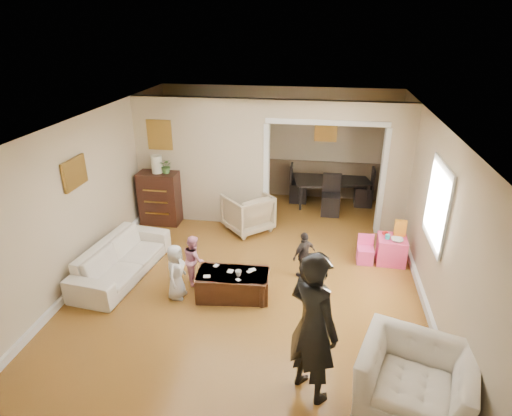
% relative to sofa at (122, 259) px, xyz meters
% --- Properties ---
extents(floor, '(7.00, 7.00, 0.00)m').
position_rel_sofa_xyz_m(floor, '(2.16, 0.56, -0.30)').
color(floor, '#A26F2A').
rests_on(floor, ground).
extents(partition_left, '(2.75, 0.18, 2.60)m').
position_rel_sofa_xyz_m(partition_left, '(0.78, 2.36, 1.00)').
color(partition_left, tan).
rests_on(partition_left, ground).
extents(partition_right, '(0.55, 0.18, 2.60)m').
position_rel_sofa_xyz_m(partition_right, '(4.63, 2.36, 1.00)').
color(partition_right, tan).
rests_on(partition_right, ground).
extents(partition_header, '(2.22, 0.18, 0.35)m').
position_rel_sofa_xyz_m(partition_header, '(3.26, 2.36, 2.13)').
color(partition_header, tan).
rests_on(partition_header, partition_right).
extents(window_pane, '(0.03, 0.95, 1.10)m').
position_rel_sofa_xyz_m(window_pane, '(4.89, 0.16, 1.25)').
color(window_pane, white).
rests_on(window_pane, ground).
extents(framed_art_partition, '(0.45, 0.03, 0.55)m').
position_rel_sofa_xyz_m(framed_art_partition, '(-0.04, 2.26, 1.55)').
color(framed_art_partition, brown).
rests_on(framed_art_partition, partition_left).
extents(framed_art_sofa_wall, '(0.03, 0.55, 0.40)m').
position_rel_sofa_xyz_m(framed_art_sofa_wall, '(-0.55, -0.04, 1.50)').
color(framed_art_sofa_wall, brown).
extents(framed_art_alcove, '(0.45, 0.03, 0.55)m').
position_rel_sofa_xyz_m(framed_art_alcove, '(3.26, 4.00, 1.40)').
color(framed_art_alcove, brown).
extents(sofa, '(1.02, 2.12, 0.60)m').
position_rel_sofa_xyz_m(sofa, '(0.00, 0.00, 0.00)').
color(sofa, silver).
rests_on(sofa, ground).
extents(armchair_back, '(1.18, 1.19, 0.77)m').
position_rel_sofa_xyz_m(armchair_back, '(1.79, 2.01, 0.09)').
color(armchair_back, tan).
rests_on(armchair_back, ground).
extents(armchair_front, '(1.41, 1.31, 0.76)m').
position_rel_sofa_xyz_m(armchair_front, '(4.35, -2.05, 0.08)').
color(armchair_front, silver).
rests_on(armchair_front, ground).
extents(dresser, '(0.81, 0.46, 1.11)m').
position_rel_sofa_xyz_m(dresser, '(-0.08, 2.07, 0.26)').
color(dresser, '#34190F').
rests_on(dresser, ground).
extents(table_lamp, '(0.22, 0.22, 0.36)m').
position_rel_sofa_xyz_m(table_lamp, '(-0.08, 2.07, 1.00)').
color(table_lamp, beige).
rests_on(table_lamp, dresser).
extents(potted_plant, '(0.28, 0.24, 0.31)m').
position_rel_sofa_xyz_m(potted_plant, '(0.12, 2.07, 0.97)').
color(potted_plant, '#477031').
rests_on(potted_plant, dresser).
extents(coffee_table, '(1.15, 0.67, 0.41)m').
position_rel_sofa_xyz_m(coffee_table, '(1.97, -0.31, -0.09)').
color(coffee_table, '#3C1D13').
rests_on(coffee_table, ground).
extents(coffee_cup, '(0.11, 0.11, 0.09)m').
position_rel_sofa_xyz_m(coffee_cup, '(2.07, -0.36, 0.16)').
color(coffee_cup, silver).
rests_on(coffee_cup, coffee_table).
extents(play_table, '(0.51, 0.51, 0.47)m').
position_rel_sofa_xyz_m(play_table, '(4.52, 1.15, -0.06)').
color(play_table, '#F7417E').
rests_on(play_table, ground).
extents(cereal_box, '(0.20, 0.08, 0.30)m').
position_rel_sofa_xyz_m(cereal_box, '(4.64, 1.25, 0.32)').
color(cereal_box, yellow).
rests_on(cereal_box, play_table).
extents(cyan_cup, '(0.08, 0.08, 0.08)m').
position_rel_sofa_xyz_m(cyan_cup, '(4.42, 1.10, 0.21)').
color(cyan_cup, '#25BDBC').
rests_on(cyan_cup, play_table).
extents(toy_block, '(0.09, 0.08, 0.05)m').
position_rel_sofa_xyz_m(toy_block, '(4.40, 1.27, 0.20)').
color(toy_block, red).
rests_on(toy_block, play_table).
extents(play_bowl, '(0.22, 0.22, 0.05)m').
position_rel_sofa_xyz_m(play_bowl, '(4.57, 1.03, 0.20)').
color(play_bowl, silver).
rests_on(play_bowl, play_table).
extents(dining_table, '(1.88, 1.31, 0.60)m').
position_rel_sofa_xyz_m(dining_table, '(3.46, 3.68, 0.00)').
color(dining_table, black).
rests_on(dining_table, ground).
extents(adult_person, '(0.79, 0.78, 1.85)m').
position_rel_sofa_xyz_m(adult_person, '(3.23, -2.00, 0.63)').
color(adult_person, black).
rests_on(adult_person, ground).
extents(child_kneel_a, '(0.31, 0.45, 0.89)m').
position_rel_sofa_xyz_m(child_kneel_a, '(1.12, -0.46, 0.15)').
color(child_kneel_a, silver).
rests_on(child_kneel_a, ground).
extents(child_kneel_b, '(0.47, 0.51, 0.84)m').
position_rel_sofa_xyz_m(child_kneel_b, '(1.27, -0.01, 0.12)').
color(child_kneel_b, pink).
rests_on(child_kneel_b, ground).
extents(child_toddler, '(0.47, 0.48, 0.81)m').
position_rel_sofa_xyz_m(child_toddler, '(3.02, 0.44, 0.11)').
color(child_toddler, black).
rests_on(child_toddler, ground).
extents(craft_papers, '(0.77, 0.44, 0.00)m').
position_rel_sofa_xyz_m(craft_papers, '(1.94, -0.28, 0.11)').
color(craft_papers, white).
rests_on(craft_papers, coffee_table).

